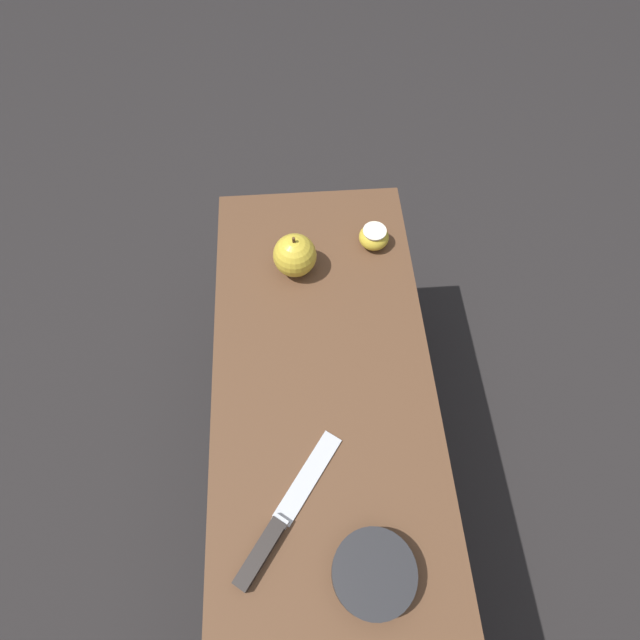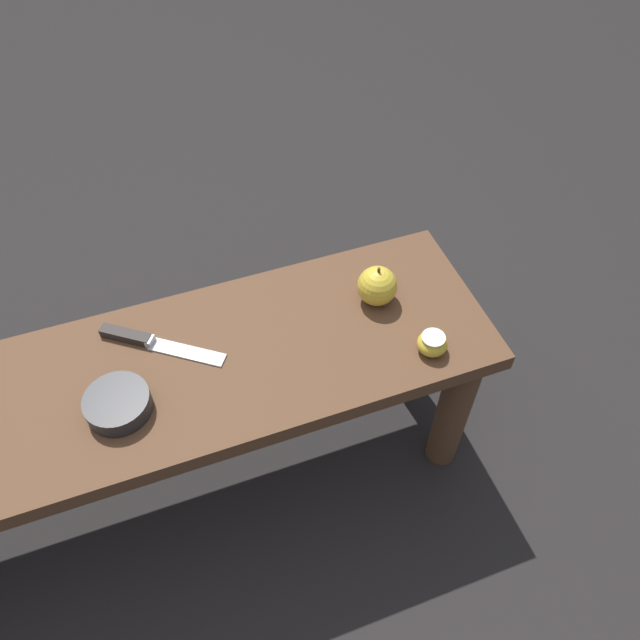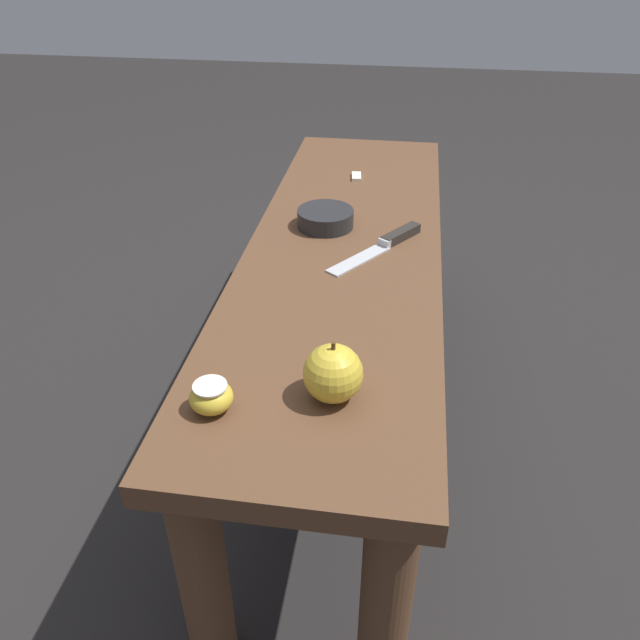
{
  "view_description": "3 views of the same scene",
  "coord_description": "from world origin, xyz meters",
  "px_view_note": "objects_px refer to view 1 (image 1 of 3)",
  "views": [
    {
      "loc": [
        -0.1,
        0.03,
        1.3
      ],
      "look_at": [
        0.34,
        -0.0,
        0.51
      ],
      "focal_mm": 28.0,
      "sensor_mm": 36.0,
      "label": 1
    },
    {
      "loc": [
        0.07,
        -0.75,
        1.48
      ],
      "look_at": [
        0.34,
        -0.0,
        0.51
      ],
      "focal_mm": 35.0,
      "sensor_mm": 36.0,
      "label": 2
    },
    {
      "loc": [
        1.16,
        0.12,
        1.06
      ],
      "look_at": [
        0.34,
        -0.0,
        0.51
      ],
      "focal_mm": 35.0,
      "sensor_mm": 36.0,
      "label": 3
    }
  ],
  "objects_px": {
    "wooden_bench": "(333,529)",
    "apple_whole": "(295,255)",
    "apple_cut": "(374,237)",
    "knife": "(275,530)",
    "bowl": "(374,573)"
  },
  "relations": [
    {
      "from": "apple_whole",
      "to": "apple_cut",
      "type": "xyz_separation_m",
      "value": [
        0.05,
        -0.16,
        -0.02
      ]
    },
    {
      "from": "wooden_bench",
      "to": "apple_whole",
      "type": "relative_size",
      "value": 14.26
    },
    {
      "from": "apple_whole",
      "to": "bowl",
      "type": "bearing_deg",
      "value": -170.94
    },
    {
      "from": "apple_whole",
      "to": "apple_cut",
      "type": "relative_size",
      "value": 1.57
    },
    {
      "from": "knife",
      "to": "wooden_bench",
      "type": "bearing_deg",
      "value": -50.18
    },
    {
      "from": "knife",
      "to": "apple_cut",
      "type": "relative_size",
      "value": 3.79
    },
    {
      "from": "apple_whole",
      "to": "bowl",
      "type": "height_order",
      "value": "apple_whole"
    },
    {
      "from": "apple_cut",
      "to": "bowl",
      "type": "relative_size",
      "value": 0.5
    },
    {
      "from": "apple_whole",
      "to": "apple_cut",
      "type": "distance_m",
      "value": 0.17
    },
    {
      "from": "knife",
      "to": "apple_whole",
      "type": "bearing_deg",
      "value": 29.57
    },
    {
      "from": "wooden_bench",
      "to": "bowl",
      "type": "distance_m",
      "value": 0.15
    },
    {
      "from": "knife",
      "to": "bowl",
      "type": "distance_m",
      "value": 0.16
    },
    {
      "from": "apple_whole",
      "to": "bowl",
      "type": "distance_m",
      "value": 0.57
    },
    {
      "from": "apple_whole",
      "to": "wooden_bench",
      "type": "bearing_deg",
      "value": -175.5
    },
    {
      "from": "apple_cut",
      "to": "apple_whole",
      "type": "bearing_deg",
      "value": 107.23
    }
  ]
}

